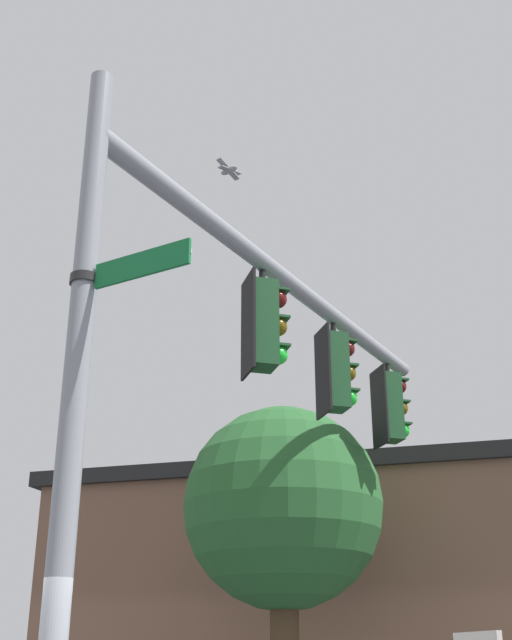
{
  "coord_description": "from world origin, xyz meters",
  "views": [
    {
      "loc": [
        6.45,
        -0.33,
        1.93
      ],
      "look_at": [
        -1.96,
        2.05,
        5.55
      ],
      "focal_mm": 46.57,
      "sensor_mm": 36.0,
      "label": 1
    }
  ],
  "objects_px": {
    "traffic_light_nearest_pole": "(264,325)",
    "traffic_light_mid_inner": "(336,372)",
    "traffic_light_mid_outer": "(391,407)",
    "street_name_sign": "(116,271)",
    "bird_flying": "(229,170)"
  },
  "relations": [
    {
      "from": "traffic_light_nearest_pole",
      "to": "traffic_light_mid_inner",
      "type": "distance_m",
      "value": 1.94
    },
    {
      "from": "traffic_light_mid_outer",
      "to": "traffic_light_nearest_pole",
      "type": "bearing_deg",
      "value": -46.31
    },
    {
      "from": "traffic_light_mid_inner",
      "to": "traffic_light_mid_outer",
      "type": "bearing_deg",
      "value": 133.69
    },
    {
      "from": "traffic_light_mid_inner",
      "to": "bird_flying",
      "type": "distance_m",
      "value": 3.08
    },
    {
      "from": "street_name_sign",
      "to": "traffic_light_nearest_pole",
      "type": "bearing_deg",
      "value": 139.86
    },
    {
      "from": "traffic_light_nearest_pole",
      "to": "traffic_light_mid_inner",
      "type": "height_order",
      "value": "same"
    },
    {
      "from": "traffic_light_mid_inner",
      "to": "traffic_light_mid_outer",
      "type": "height_order",
      "value": "same"
    },
    {
      "from": "bird_flying",
      "to": "traffic_light_mid_outer",
      "type": "bearing_deg",
      "value": 121.42
    },
    {
      "from": "traffic_light_mid_inner",
      "to": "bird_flying",
      "type": "xyz_separation_m",
      "value": [
        0.52,
        -1.65,
        2.55
      ]
    },
    {
      "from": "traffic_light_mid_inner",
      "to": "street_name_sign",
      "type": "xyz_separation_m",
      "value": [
        3.64,
        -3.34,
        -0.64
      ]
    },
    {
      "from": "traffic_light_mid_inner",
      "to": "street_name_sign",
      "type": "relative_size",
      "value": 1.44
    },
    {
      "from": "traffic_light_mid_outer",
      "to": "street_name_sign",
      "type": "xyz_separation_m",
      "value": [
        4.98,
        -4.75,
        -0.64
      ]
    },
    {
      "from": "traffic_light_nearest_pole",
      "to": "traffic_light_mid_inner",
      "type": "relative_size",
      "value": 1.0
    },
    {
      "from": "traffic_light_mid_inner",
      "to": "traffic_light_nearest_pole",
      "type": "bearing_deg",
      "value": -46.31
    },
    {
      "from": "traffic_light_nearest_pole",
      "to": "traffic_light_mid_inner",
      "type": "xyz_separation_m",
      "value": [
        -1.34,
        1.4,
        0.0
      ]
    }
  ]
}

